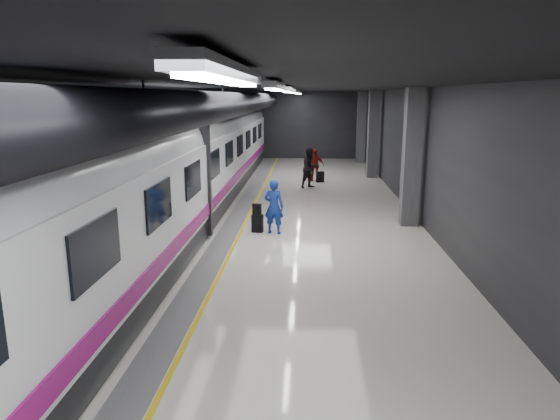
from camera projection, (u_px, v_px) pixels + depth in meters
name	position (u px, v px, depth m)	size (l,w,h in m)	color
ground	(269.00, 239.00, 15.12)	(40.00, 40.00, 0.00)	silver
platform_hall	(261.00, 119.00, 15.27)	(10.02, 40.02, 4.51)	black
train	(160.00, 170.00, 14.83)	(3.05, 38.00, 4.05)	black
traveler_main	(274.00, 207.00, 15.55)	(0.63, 0.41, 1.72)	#1651AB
suitcase_main	(257.00, 223.00, 15.83)	(0.35, 0.22, 0.57)	black
shoulder_bag	(257.00, 209.00, 15.71)	(0.27, 0.14, 0.35)	black
traveler_far_a	(310.00, 168.00, 23.31)	(0.91, 0.71, 1.86)	black
traveler_far_b	(315.00, 165.00, 25.23)	(0.95, 0.40, 1.62)	maroon
suitcase_far	(320.00, 177.00, 24.95)	(0.37, 0.24, 0.54)	black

